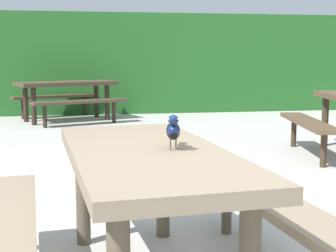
% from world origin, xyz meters
% --- Properties ---
extents(hedge_wall, '(28.00, 2.28, 2.10)m').
position_xyz_m(hedge_wall, '(0.00, 9.46, 1.05)').
color(hedge_wall, '#235B23').
rests_on(hedge_wall, ground).
extents(picnic_table_foreground, '(1.82, 1.86, 0.74)m').
position_xyz_m(picnic_table_foreground, '(-0.22, 0.28, 0.56)').
color(picnic_table_foreground, '#84725B').
rests_on(picnic_table_foreground, ground).
extents(bird_grackle, '(0.09, 0.29, 0.18)m').
position_xyz_m(bird_grackle, '(-0.09, 0.22, 0.84)').
color(bird_grackle, black).
rests_on(bird_grackle, picnic_table_foreground).
extents(picnic_table_mid_right, '(2.19, 2.17, 0.74)m').
position_xyz_m(picnic_table_mid_right, '(-0.77, 7.40, 0.56)').
color(picnic_table_mid_right, '#473828').
rests_on(picnic_table_mid_right, ground).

